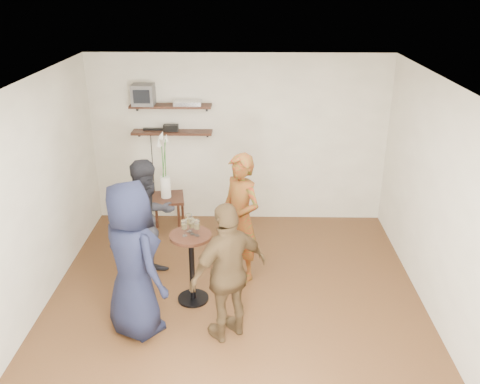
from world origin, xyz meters
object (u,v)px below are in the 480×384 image
Objects in this scene: crt_monitor at (143,94)px; dvd_deck at (188,103)px; drinks_table at (192,258)px; person_navy at (132,260)px; person_brown at (229,273)px; radio at (171,128)px; person_dark at (149,220)px; side_table at (167,203)px; person_plaid at (240,218)px.

crt_monitor is 0.65m from dvd_deck.
crt_monitor is 0.36× the size of drinks_table.
person_brown is at bearing -139.96° from person_navy.
radio is at bearing 180.00° from dvd_deck.
radio reaches higher than drinks_table.
dvd_deck is 1.82× the size of radio.
crt_monitor reaches higher than person_navy.
drinks_table is (0.88, -2.18, -1.45)m from crt_monitor.
crt_monitor is 2.08m from person_dark.
person_brown is (1.02, -2.33, 0.28)m from side_table.
radio is 1.12m from side_table.
person_dark is (-0.07, -1.65, -0.72)m from radio.
crt_monitor is 1.62m from side_table.
drinks_table is 0.56× the size of person_dark.
person_navy is at bearing -83.03° from crt_monitor.
person_dark is 0.91× the size of person_navy.
person_brown is at bearing -76.01° from dvd_deck.
radio is at bearing 103.15° from drinks_table.
side_table is at bearing -56.30° from crt_monitor.
radio is (-0.27, 0.00, -0.38)m from dvd_deck.
person_dark is at bearing 137.50° from drinks_table.
drinks_table is 0.84m from person_navy.
person_plaid is at bearing 44.67° from drinks_table.
person_plaid reaches higher than person_dark.
person_plaid is at bearing -56.74° from radio.
dvd_deck is 0.66× the size of side_table.
person_dark is (-0.34, -1.65, -1.10)m from dvd_deck.
radio is 0.14× the size of person_brown.
person_dark is at bearing -92.41° from radio.
person_plaid is (1.07, -1.63, -0.69)m from radio.
person_brown is (0.46, -0.64, 0.21)m from drinks_table.
person_navy is at bearing -89.40° from person_plaid.
dvd_deck reaches higher than drinks_table.
person_plaid is at bearing -48.49° from crt_monitor.
person_dark reaches higher than side_table.
person_plaid is 1.14m from person_dark.
person_navy reaches higher than radio.
drinks_table is 0.51× the size of person_navy.
dvd_deck is at bearing -52.24° from person_navy.
drinks_table is at bearing -67.97° from crt_monitor.
dvd_deck is (0.64, 0.00, -0.12)m from crt_monitor.
person_navy is (-0.31, -2.75, -1.02)m from dvd_deck.
person_navy reaches higher than person_plaid.
person_brown is at bearing -66.39° from side_table.
person_plaid reaches higher than person_brown.
crt_monitor reaches higher than radio.
person_dark is 1.02× the size of person_brown.
person_brown is (1.34, -2.82, -1.24)m from crt_monitor.
person_dark is (0.30, -1.65, -1.22)m from crt_monitor.
person_dark is at bearing -133.59° from person_plaid.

